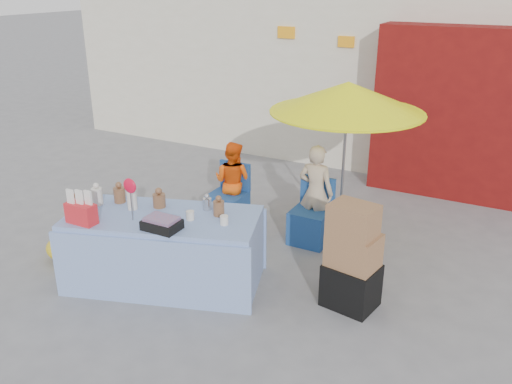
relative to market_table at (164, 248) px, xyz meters
The scene contains 9 objects.
ground 0.69m from the market_table, 12.86° to the left, with size 80.00×80.00×0.00m, color slate.
market_table is the anchor object (origin of this frame).
chair_left 1.72m from the market_table, 95.94° to the left, with size 0.48×0.47×0.85m.
chair_right 2.02m from the market_table, 57.83° to the left, with size 0.48×0.47×0.85m.
vendor_orange 1.85m from the market_table, 95.51° to the left, with size 0.56×0.44×1.16m, color #FF590D.
vendor_beige 2.14m from the market_table, 59.75° to the left, with size 0.47×0.31×1.29m, color #C4AB8A.
umbrella 2.83m from the market_table, 55.40° to the left, with size 1.90×1.90×2.09m.
box_stack 2.09m from the market_table, 14.61° to the left, with size 0.59×0.51×1.16m.
tarp_bundle 1.38m from the market_table, behind, with size 0.67×0.54×0.30m, color gold.
Camera 1 is at (2.92, -4.41, 3.27)m, focal length 38.00 mm.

